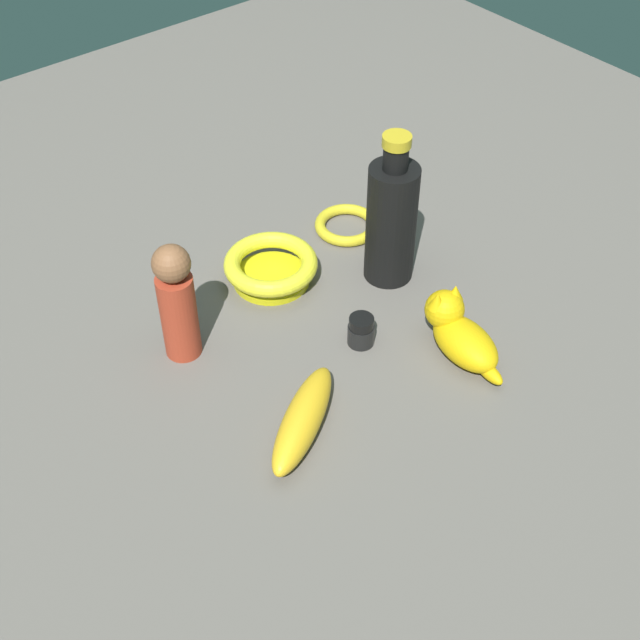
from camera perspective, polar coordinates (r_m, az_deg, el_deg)
The scene contains 8 objects.
ground at distance 1.22m, azimuth 0.00°, elevation -1.39°, with size 2.00×2.00×0.00m, color #5B5651.
banana at distance 1.09m, azimuth -1.14°, elevation -6.55°, with size 0.18×0.05×0.05m, color gold.
bowl at distance 1.30m, azimuth -3.25°, elevation 3.51°, with size 0.14×0.14×0.05m.
nail_polish_jar at distance 1.21m, azimuth 2.72°, elevation -0.71°, with size 0.04×0.04×0.05m.
bangle at distance 1.41m, azimuth 1.77°, elevation 6.27°, with size 0.10×0.10×0.02m, color gold.
person_figure_adult at distance 1.16m, azimuth -9.39°, elevation 1.21°, with size 0.07×0.07×0.18m.
bottle_tall at distance 1.27m, azimuth 4.72°, elevation 6.60°, with size 0.07×0.07×0.24m.
cat_figurine at distance 1.20m, azimuth 9.13°, elevation -0.79°, with size 0.16×0.08×0.09m.
Camera 1 is at (0.67, -0.55, 0.86)m, focal length 48.67 mm.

